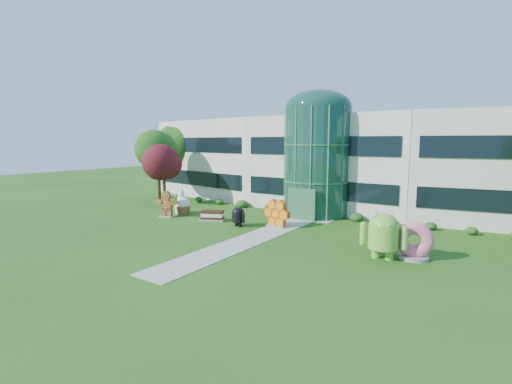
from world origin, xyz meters
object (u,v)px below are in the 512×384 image
Objects in this scene: android_green at (383,232)px; android_black at (238,215)px; gingerbread at (167,204)px; donut at (414,240)px.

android_green is 1.71× the size of android_black.
gingerbread is at bearing -160.22° from android_black.
donut is 0.85× the size of gingerbread.
gingerbread reaches higher than donut.
donut is (1.50, 0.98, -0.45)m from android_green.
gingerbread is (-7.61, -0.58, 0.29)m from android_black.
android_black is at bearing 163.72° from donut.
android_green reaches higher than gingerbread.
android_green is 12.13m from android_black.
donut is 21.06m from gingerbread.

